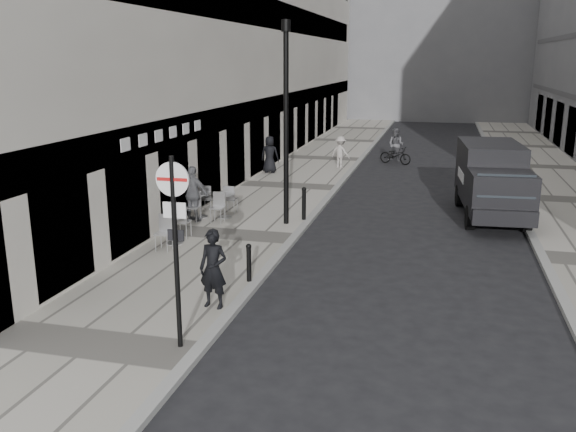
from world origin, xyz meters
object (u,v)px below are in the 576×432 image
walking_man (213,269)px  cyclist (396,150)px  sign_post (175,228)px  panel_van (492,177)px  lamppost (286,114)px

walking_man → cyclist: bearing=89.7°
sign_post → walking_man: bearing=90.3°
panel_van → sign_post: bearing=-122.1°
sign_post → cyclist: sign_post is taller
lamppost → sign_post: bearing=-88.4°
lamppost → cyclist: size_ratio=3.41×
lamppost → panel_van: size_ratio=1.17×
panel_van → cyclist: 11.10m
sign_post → panel_van: size_ratio=0.66×
sign_post → lamppost: size_ratio=0.56×
walking_man → panel_van: size_ratio=0.32×
cyclist → walking_man: bearing=-76.0°
walking_man → sign_post: sign_post is taller
sign_post → lamppost: 9.06m
sign_post → cyclist: bearing=83.0°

